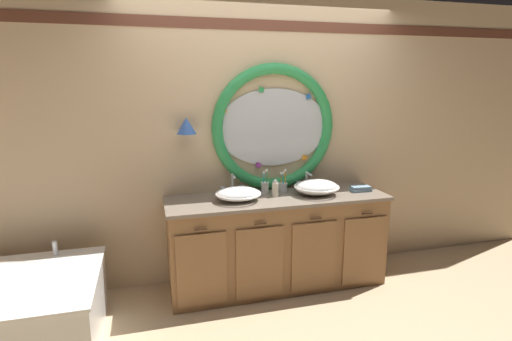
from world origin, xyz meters
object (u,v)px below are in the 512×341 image
soap_dispenser (275,189)px  toothbrush_holder_left (265,187)px  sink_basin_right (317,187)px  sink_basin_left (238,194)px  toothbrush_holder_right (283,187)px  folded_hand_towel (360,189)px

soap_dispenser → toothbrush_holder_left: bearing=115.6°
sink_basin_right → soap_dispenser: 0.38m
sink_basin_left → toothbrush_holder_left: size_ratio=1.77×
sink_basin_left → toothbrush_holder_right: toothbrush_holder_right is taller
sink_basin_right → folded_hand_towel: 0.44m
sink_basin_right → toothbrush_holder_right: size_ratio=1.91×
sink_basin_left → sink_basin_right: bearing=0.0°
toothbrush_holder_right → toothbrush_holder_left: bearing=175.0°
sink_basin_right → soap_dispenser: (-0.38, 0.04, 0.00)m
toothbrush_holder_left → folded_hand_towel: 0.89m
sink_basin_right → folded_hand_towel: (0.44, -0.01, -0.04)m
sink_basin_left → soap_dispenser: size_ratio=2.56×
folded_hand_towel → sink_basin_left: bearing=179.6°
toothbrush_holder_right → soap_dispenser: (-0.11, -0.11, 0.01)m
sink_basin_left → folded_hand_towel: size_ratio=2.09×
soap_dispenser → folded_hand_towel: bearing=-3.2°
soap_dispenser → folded_hand_towel: size_ratio=0.82×
toothbrush_holder_left → folded_hand_towel: toothbrush_holder_left is taller
sink_basin_right → toothbrush_holder_right: toothbrush_holder_right is taller
toothbrush_holder_left → folded_hand_towel: (0.88, -0.17, -0.04)m
sink_basin_left → folded_hand_towel: (1.16, -0.01, -0.04)m
sink_basin_right → toothbrush_holder_left: bearing=159.8°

